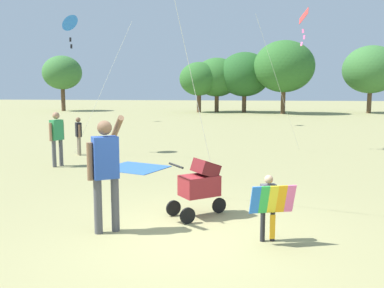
{
  "coord_description": "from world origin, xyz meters",
  "views": [
    {
      "loc": [
        0.76,
        -6.23,
        2.31
      ],
      "look_at": [
        -0.04,
        1.05,
        1.3
      ],
      "focal_mm": 40.05,
      "sensor_mm": 36.0,
      "label": 1
    }
  ],
  "objects_px": {
    "child_with_butterfly_kite": "(269,202)",
    "person_sitting_far": "(79,133)",
    "kite_orange_delta": "(302,23)",
    "kite_green_novelty": "(70,24)",
    "person_adult_flyer": "(105,166)",
    "person_red_shirt": "(57,135)",
    "stroller": "(200,183)",
    "picnic_blanket": "(135,168)"
  },
  "relations": [
    {
      "from": "child_with_butterfly_kite",
      "to": "person_adult_flyer",
      "type": "xyz_separation_m",
      "value": [
        -2.51,
        0.16,
        0.46
      ]
    },
    {
      "from": "person_red_shirt",
      "to": "picnic_blanket",
      "type": "distance_m",
      "value": 2.44
    },
    {
      "from": "child_with_butterfly_kite",
      "to": "stroller",
      "type": "xyz_separation_m",
      "value": [
        -1.12,
        1.14,
        0.0
      ]
    },
    {
      "from": "person_adult_flyer",
      "to": "person_red_shirt",
      "type": "relative_size",
      "value": 1.19
    },
    {
      "from": "kite_orange_delta",
      "to": "person_red_shirt",
      "type": "distance_m",
      "value": 8.96
    },
    {
      "from": "stroller",
      "to": "picnic_blanket",
      "type": "relative_size",
      "value": 0.67
    },
    {
      "from": "kite_orange_delta",
      "to": "picnic_blanket",
      "type": "height_order",
      "value": "kite_orange_delta"
    },
    {
      "from": "kite_orange_delta",
      "to": "kite_green_novelty",
      "type": "xyz_separation_m",
      "value": [
        -7.7,
        -1.49,
        -0.13
      ]
    },
    {
      "from": "person_adult_flyer",
      "to": "kite_orange_delta",
      "type": "distance_m",
      "value": 10.61
    },
    {
      "from": "person_adult_flyer",
      "to": "person_sitting_far",
      "type": "relative_size",
      "value": 1.47
    },
    {
      "from": "person_sitting_far",
      "to": "person_adult_flyer",
      "type": "bearing_deg",
      "value": -66.04
    },
    {
      "from": "kite_green_novelty",
      "to": "person_red_shirt",
      "type": "relative_size",
      "value": 2.97
    },
    {
      "from": "person_adult_flyer",
      "to": "kite_green_novelty",
      "type": "bearing_deg",
      "value": 114.73
    },
    {
      "from": "kite_orange_delta",
      "to": "kite_green_novelty",
      "type": "distance_m",
      "value": 7.84
    },
    {
      "from": "stroller",
      "to": "person_red_shirt",
      "type": "bearing_deg",
      "value": 136.47
    },
    {
      "from": "kite_green_novelty",
      "to": "kite_orange_delta",
      "type": "bearing_deg",
      "value": 10.96
    },
    {
      "from": "kite_green_novelty",
      "to": "person_red_shirt",
      "type": "bearing_deg",
      "value": -79.62
    },
    {
      "from": "stroller",
      "to": "picnic_blanket",
      "type": "height_order",
      "value": "stroller"
    },
    {
      "from": "person_adult_flyer",
      "to": "kite_orange_delta",
      "type": "bearing_deg",
      "value": 65.5
    },
    {
      "from": "stroller",
      "to": "picnic_blanket",
      "type": "xyz_separation_m",
      "value": [
        -2.22,
        4.24,
        -0.6
      ]
    },
    {
      "from": "kite_orange_delta",
      "to": "person_red_shirt",
      "type": "relative_size",
      "value": 3.21
    },
    {
      "from": "stroller",
      "to": "person_red_shirt",
      "type": "height_order",
      "value": "person_red_shirt"
    },
    {
      "from": "person_red_shirt",
      "to": "person_sitting_far",
      "type": "relative_size",
      "value": 1.24
    },
    {
      "from": "kite_orange_delta",
      "to": "person_sitting_far",
      "type": "height_order",
      "value": "kite_orange_delta"
    },
    {
      "from": "kite_orange_delta",
      "to": "picnic_blanket",
      "type": "xyz_separation_m",
      "value": [
        -5.0,
        -3.93,
        -4.43
      ]
    },
    {
      "from": "child_with_butterfly_kite",
      "to": "person_sitting_far",
      "type": "distance_m",
      "value": 9.37
    },
    {
      "from": "kite_orange_delta",
      "to": "person_red_shirt",
      "type": "height_order",
      "value": "kite_orange_delta"
    },
    {
      "from": "child_with_butterfly_kite",
      "to": "kite_orange_delta",
      "type": "bearing_deg",
      "value": 79.89
    },
    {
      "from": "kite_green_novelty",
      "to": "person_sitting_far",
      "type": "bearing_deg",
      "value": -53.21
    },
    {
      "from": "child_with_butterfly_kite",
      "to": "person_adult_flyer",
      "type": "distance_m",
      "value": 2.56
    },
    {
      "from": "stroller",
      "to": "picnic_blanket",
      "type": "distance_m",
      "value": 4.83
    },
    {
      "from": "person_sitting_far",
      "to": "child_with_butterfly_kite",
      "type": "bearing_deg",
      "value": -52.29
    },
    {
      "from": "kite_orange_delta",
      "to": "kite_green_novelty",
      "type": "height_order",
      "value": "kite_orange_delta"
    },
    {
      "from": "person_adult_flyer",
      "to": "stroller",
      "type": "relative_size",
      "value": 1.76
    },
    {
      "from": "person_adult_flyer",
      "to": "person_red_shirt",
      "type": "bearing_deg",
      "value": 120.51
    },
    {
      "from": "person_red_shirt",
      "to": "person_sitting_far",
      "type": "height_order",
      "value": "person_red_shirt"
    },
    {
      "from": "picnic_blanket",
      "to": "person_adult_flyer",
      "type": "bearing_deg",
      "value": -81.03
    },
    {
      "from": "person_red_shirt",
      "to": "picnic_blanket",
      "type": "height_order",
      "value": "person_red_shirt"
    },
    {
      "from": "kite_green_novelty",
      "to": "picnic_blanket",
      "type": "xyz_separation_m",
      "value": [
        2.71,
        -2.44,
        -4.3
      ]
    },
    {
      "from": "person_sitting_far",
      "to": "kite_green_novelty",
      "type": "bearing_deg",
      "value": 126.79
    },
    {
      "from": "person_adult_flyer",
      "to": "kite_orange_delta",
      "type": "relative_size",
      "value": 0.37
    },
    {
      "from": "child_with_butterfly_kite",
      "to": "person_sitting_far",
      "type": "bearing_deg",
      "value": 127.71
    }
  ]
}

